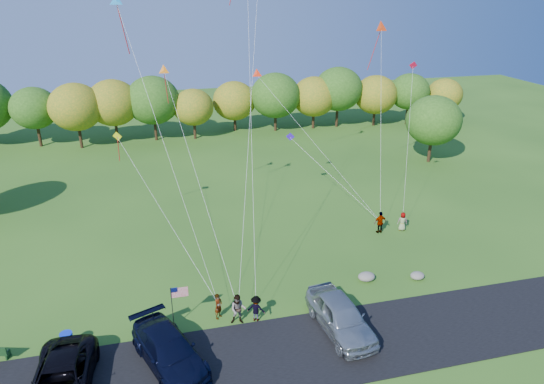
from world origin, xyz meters
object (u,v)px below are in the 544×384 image
at_px(minivan_navy, 169,351).
at_px(flyer_a, 218,306).
at_px(flyer_c, 256,309).
at_px(minivan_silver, 341,316).
at_px(flyer_b, 238,309).
at_px(flyer_e, 402,222).
at_px(trash_barrel, 67,341).
at_px(flyer_d, 380,222).
at_px(minivan_dark, 61,381).

relative_size(minivan_navy, flyer_a, 3.58).
bearing_deg(minivan_navy, flyer_c, 4.27).
relative_size(minivan_silver, flyer_b, 2.98).
bearing_deg(flyer_e, minivan_navy, 44.92).
bearing_deg(trash_barrel, flyer_a, 4.60).
height_order(flyer_b, flyer_d, flyer_b).
bearing_deg(flyer_d, minivan_dark, 23.18).
distance_m(minivan_silver, flyer_e, 14.07).
relative_size(flyer_d, flyer_e, 1.18).
relative_size(minivan_silver, trash_barrel, 5.70).
relative_size(minivan_dark, flyer_b, 3.15).
relative_size(flyer_a, flyer_d, 0.90).
bearing_deg(flyer_b, minivan_dark, -145.82).
distance_m(minivan_dark, minivan_navy, 5.19).
xyz_separation_m(minivan_navy, flyer_e, (19.02, 10.89, -0.14)).
bearing_deg(flyer_c, flyer_a, 5.91).
distance_m(minivan_silver, flyer_c, 4.93).
distance_m(flyer_b, flyer_c, 1.06).
bearing_deg(flyer_e, flyer_a, 40.57).
relative_size(flyer_b, trash_barrel, 1.91).
bearing_deg(flyer_a, minivan_navy, 177.53).
height_order(minivan_navy, flyer_e, minivan_navy).
bearing_deg(flyer_b, flyer_c, 14.19).
height_order(minivan_silver, flyer_c, minivan_silver).
bearing_deg(flyer_d, flyer_e, 174.28).
relative_size(minivan_silver, flyer_d, 3.10).
distance_m(flyer_e, trash_barrel, 25.75).
relative_size(flyer_c, flyer_d, 0.90).
height_order(minivan_navy, trash_barrel, minivan_navy).
bearing_deg(flyer_b, minivan_silver, -6.41).
bearing_deg(flyer_e, flyer_b, 44.44).
bearing_deg(minivan_dark, minivan_navy, 12.37).
height_order(minivan_dark, flyer_a, minivan_dark).
bearing_deg(minivan_silver, flyer_a, 149.95).
bearing_deg(minivan_dark, trash_barrel, 96.93).
relative_size(flyer_c, flyer_e, 1.06).
relative_size(flyer_b, flyer_d, 1.04).
relative_size(minivan_silver, flyer_e, 3.66).
bearing_deg(trash_barrel, flyer_d, 20.33).
bearing_deg(minivan_dark, flyer_d, 30.91).
bearing_deg(flyer_a, flyer_c, -69.86).
distance_m(minivan_dark, flyer_a, 9.13).
height_order(flyer_b, flyer_e, flyer_b).
distance_m(flyer_b, flyer_e, 17.13).
relative_size(flyer_a, flyer_e, 1.06).
height_order(flyer_c, flyer_d, flyer_d).
bearing_deg(minivan_navy, minivan_silver, -19.15).
xyz_separation_m(minivan_navy, minivan_silver, (9.61, 0.43, 0.11)).
distance_m(minivan_navy, trash_barrel, 5.97).
bearing_deg(flyer_a, minivan_silver, -73.18).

